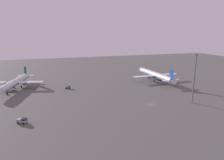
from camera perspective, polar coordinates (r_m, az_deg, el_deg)
ground_plane at (r=108.29m, az=10.80°, el=-6.79°), size 416.00×416.00×0.00m
airplane_terminal_side at (r=158.58m, az=12.23°, el=1.39°), size 36.68×47.12×12.09m
airplane_far_stand at (r=148.07m, az=-25.63°, el=-0.57°), size 35.51×45.26×11.78m
baggage_tractor at (r=93.17m, az=-24.08°, el=-10.46°), size 4.57×3.74×2.25m
pushback_tug at (r=136.99m, az=-12.14°, el=-2.03°), size 3.46×2.60×2.05m
apron_light_east at (r=113.08m, az=22.34°, el=1.23°), size 4.80×0.90×26.38m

